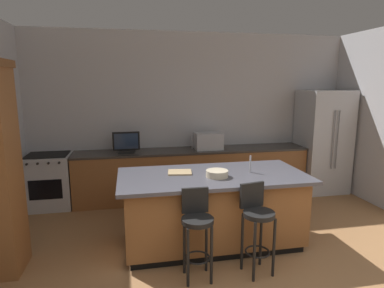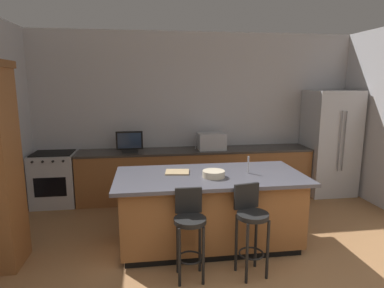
{
  "view_description": "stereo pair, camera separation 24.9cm",
  "coord_description": "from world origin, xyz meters",
  "px_view_note": "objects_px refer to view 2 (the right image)",
  "views": [
    {
      "loc": [
        -1.18,
        -1.79,
        2.07
      ],
      "look_at": [
        -0.29,
        2.71,
        1.19
      ],
      "focal_mm": 30.24,
      "sensor_mm": 36.0,
      "label": 1
    },
    {
      "loc": [
        -0.93,
        -1.84,
        2.07
      ],
      "look_at": [
        -0.29,
        2.71,
        1.19
      ],
      "focal_mm": 30.24,
      "sensor_mm": 36.0,
      "label": 2
    }
  ],
  "objects_px": {
    "kitchen_island": "(210,209)",
    "microwave": "(212,141)",
    "bar_stool_left": "(190,226)",
    "cell_phone": "(215,172)",
    "cutting_board": "(177,172)",
    "range_oven": "(55,179)",
    "tv_monitor": "(130,143)",
    "tv_remote": "(214,172)",
    "fruit_bowl": "(214,174)",
    "bar_stool_right": "(251,222)",
    "refrigerator": "(329,143)"
  },
  "relations": [
    {
      "from": "kitchen_island",
      "to": "microwave",
      "type": "height_order",
      "value": "microwave"
    },
    {
      "from": "microwave",
      "to": "bar_stool_left",
      "type": "distance_m",
      "value": 2.58
    },
    {
      "from": "microwave",
      "to": "cell_phone",
      "type": "xyz_separation_m",
      "value": [
        -0.29,
        -1.67,
        -0.1
      ]
    },
    {
      "from": "kitchen_island",
      "to": "cutting_board",
      "type": "relative_size",
      "value": 7.91
    },
    {
      "from": "kitchen_island",
      "to": "range_oven",
      "type": "relative_size",
      "value": 2.58
    },
    {
      "from": "microwave",
      "to": "range_oven",
      "type": "bearing_deg",
      "value": -179.98
    },
    {
      "from": "range_oven",
      "to": "tv_monitor",
      "type": "distance_m",
      "value": 1.41
    },
    {
      "from": "range_oven",
      "to": "tv_monitor",
      "type": "xyz_separation_m",
      "value": [
        1.28,
        -0.05,
        0.6
      ]
    },
    {
      "from": "tv_monitor",
      "to": "tv_remote",
      "type": "distance_m",
      "value": 1.97
    },
    {
      "from": "bar_stool_left",
      "to": "fruit_bowl",
      "type": "height_order",
      "value": "fruit_bowl"
    },
    {
      "from": "fruit_bowl",
      "to": "cell_phone",
      "type": "height_order",
      "value": "fruit_bowl"
    },
    {
      "from": "range_oven",
      "to": "fruit_bowl",
      "type": "bearing_deg",
      "value": -38.24
    },
    {
      "from": "bar_stool_right",
      "to": "kitchen_island",
      "type": "bearing_deg",
      "value": 102.5
    },
    {
      "from": "tv_monitor",
      "to": "cell_phone",
      "type": "bearing_deg",
      "value": -54.56
    },
    {
      "from": "refrigerator",
      "to": "cutting_board",
      "type": "relative_size",
      "value": 6.49
    },
    {
      "from": "kitchen_island",
      "to": "cutting_board",
      "type": "distance_m",
      "value": 0.63
    },
    {
      "from": "cell_phone",
      "to": "microwave",
      "type": "bearing_deg",
      "value": 92.39
    },
    {
      "from": "kitchen_island",
      "to": "bar_stool_left",
      "type": "height_order",
      "value": "bar_stool_left"
    },
    {
      "from": "fruit_bowl",
      "to": "kitchen_island",
      "type": "bearing_deg",
      "value": 100.68
    },
    {
      "from": "tv_monitor",
      "to": "bar_stool_right",
      "type": "distance_m",
      "value": 2.81
    },
    {
      "from": "microwave",
      "to": "cell_phone",
      "type": "bearing_deg",
      "value": -99.94
    },
    {
      "from": "range_oven",
      "to": "fruit_bowl",
      "type": "relative_size",
      "value": 3.36
    },
    {
      "from": "fruit_bowl",
      "to": "cell_phone",
      "type": "distance_m",
      "value": 0.21
    },
    {
      "from": "refrigerator",
      "to": "range_oven",
      "type": "height_order",
      "value": "refrigerator"
    },
    {
      "from": "tv_monitor",
      "to": "tv_remote",
      "type": "height_order",
      "value": "tv_monitor"
    },
    {
      "from": "microwave",
      "to": "tv_monitor",
      "type": "height_order",
      "value": "tv_monitor"
    },
    {
      "from": "tv_remote",
      "to": "fruit_bowl",
      "type": "bearing_deg",
      "value": -82.84
    },
    {
      "from": "bar_stool_right",
      "to": "tv_remote",
      "type": "bearing_deg",
      "value": 95.36
    },
    {
      "from": "range_oven",
      "to": "cell_phone",
      "type": "relative_size",
      "value": 6.08
    },
    {
      "from": "refrigerator",
      "to": "range_oven",
      "type": "xyz_separation_m",
      "value": [
        -4.95,
        0.07,
        -0.51
      ]
    },
    {
      "from": "cutting_board",
      "to": "refrigerator",
      "type": "bearing_deg",
      "value": 27.13
    },
    {
      "from": "microwave",
      "to": "cutting_board",
      "type": "bearing_deg",
      "value": -115.64
    },
    {
      "from": "kitchen_island",
      "to": "refrigerator",
      "type": "height_order",
      "value": "refrigerator"
    },
    {
      "from": "kitchen_island",
      "to": "range_oven",
      "type": "distance_m",
      "value": 2.93
    },
    {
      "from": "kitchen_island",
      "to": "refrigerator",
      "type": "xyz_separation_m",
      "value": [
        2.61,
        1.68,
        0.49
      ]
    },
    {
      "from": "microwave",
      "to": "tv_remote",
      "type": "relative_size",
      "value": 2.82
    },
    {
      "from": "fruit_bowl",
      "to": "tv_remote",
      "type": "height_order",
      "value": "fruit_bowl"
    },
    {
      "from": "kitchen_island",
      "to": "cell_phone",
      "type": "height_order",
      "value": "cell_phone"
    },
    {
      "from": "cutting_board",
      "to": "tv_monitor",
      "type": "bearing_deg",
      "value": 113.3
    },
    {
      "from": "refrigerator",
      "to": "fruit_bowl",
      "type": "relative_size",
      "value": 7.1
    },
    {
      "from": "fruit_bowl",
      "to": "tv_remote",
      "type": "distance_m",
      "value": 0.22
    },
    {
      "from": "cell_phone",
      "to": "tv_remote",
      "type": "xyz_separation_m",
      "value": [
        -0.01,
        0.01,
        0.01
      ]
    },
    {
      "from": "kitchen_island",
      "to": "refrigerator",
      "type": "bearing_deg",
      "value": 32.83
    },
    {
      "from": "tv_remote",
      "to": "cutting_board",
      "type": "xyz_separation_m",
      "value": [
        -0.47,
        0.05,
        -0.0
      ]
    },
    {
      "from": "microwave",
      "to": "tv_remote",
      "type": "bearing_deg",
      "value": -100.29
    },
    {
      "from": "range_oven",
      "to": "bar_stool_left",
      "type": "bearing_deg",
      "value": -50.63
    },
    {
      "from": "bar_stool_right",
      "to": "cell_phone",
      "type": "relative_size",
      "value": 6.61
    },
    {
      "from": "cell_phone",
      "to": "tv_remote",
      "type": "relative_size",
      "value": 0.88
    },
    {
      "from": "refrigerator",
      "to": "cell_phone",
      "type": "height_order",
      "value": "refrigerator"
    },
    {
      "from": "bar_stool_left",
      "to": "fruit_bowl",
      "type": "distance_m",
      "value": 0.79
    }
  ]
}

